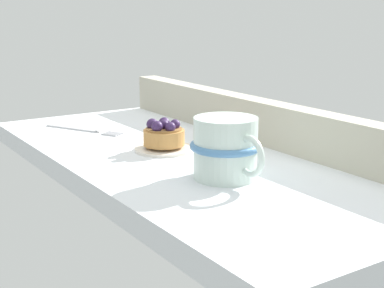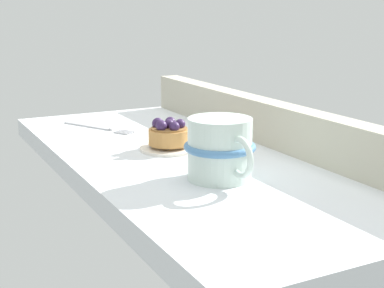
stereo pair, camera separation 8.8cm
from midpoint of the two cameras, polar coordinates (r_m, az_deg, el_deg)
name	(u,v)px [view 2 (the right image)]	position (r cm, az deg, el deg)	size (l,w,h in cm)	color
ground_plane	(187,166)	(93.53, 2.23, -2.21)	(87.37, 37.71, 3.46)	silver
window_rail_back	(272,123)	(101.34, 10.54, 2.02)	(85.63, 4.17, 7.53)	#B2AD99
dessert_plate	(169,147)	(96.52, 0.30, -0.35)	(10.04, 10.04, 0.96)	silver
raspberry_tart	(169,134)	(95.97, 0.28, 1.03)	(6.97, 6.97, 4.49)	#B77F42
coffee_mug	(220,149)	(79.73, 6.02, -0.52)	(13.35, 10.15, 8.78)	silver
dessert_fork	(98,127)	(114.03, -7.25, 1.67)	(16.60, 9.83, 0.60)	#B7B7BC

